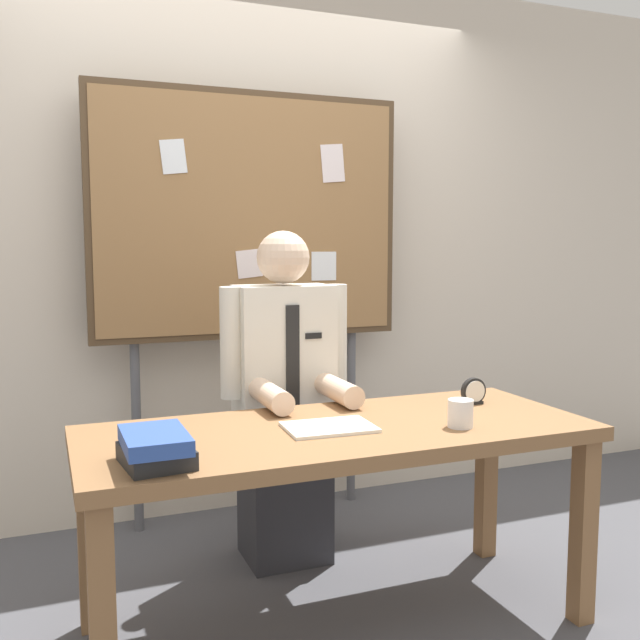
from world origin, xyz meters
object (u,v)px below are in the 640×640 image
desk (339,451)px  book_stack (155,448)px  open_notebook (329,427)px  coffee_mug (460,413)px  desk_clock (474,392)px  person (285,409)px  bulletin_board (250,221)px

desk → book_stack: (-0.65, -0.20, 0.14)m
open_notebook → coffee_mug: coffee_mug is taller
coffee_mug → desk_clock: bearing=49.3°
person → book_stack: bearing=-129.8°
open_notebook → coffee_mug: 0.45m
person → bulletin_board: bearing=90.0°
desk → book_stack: bearing=-162.7°
desk → desk_clock: bearing=10.5°
person → desk_clock: bearing=-36.8°
bulletin_board → open_notebook: 1.32m
desk → book_stack: book_stack is taller
book_stack → coffee_mug: bearing=2.2°
book_stack → desk_clock: bearing=14.0°
open_notebook → desk_clock: 0.68m
desk → coffee_mug: size_ratio=18.29×
book_stack → open_notebook: bearing=16.8°
open_notebook → desk_clock: bearing=11.5°
person → bulletin_board: bulletin_board is taller
desk → open_notebook: (-0.04, -0.02, 0.09)m
desk → coffee_mug: coffee_mug is taller
person → open_notebook: size_ratio=4.70×
desk → bulletin_board: bearing=90.0°
desk → coffee_mug: 0.44m
desk → open_notebook: bearing=-155.9°
book_stack → bulletin_board: bearing=63.1°
person → desk: bearing=-90.0°
coffee_mug → book_stack: bearing=-177.8°
bulletin_board → book_stack: bearing=-116.9°
bulletin_board → coffee_mug: 1.47m
person → coffee_mug: size_ratio=14.58×
desk → person: bearing=90.0°
desk → desk_clock: size_ratio=16.93×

